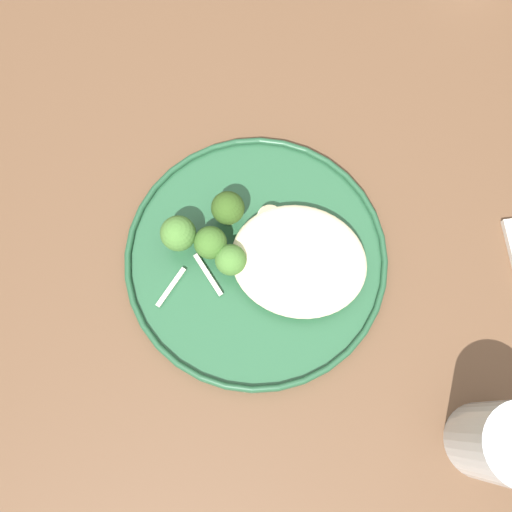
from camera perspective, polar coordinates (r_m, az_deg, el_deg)
The scene contains 17 objects.
ground at distance 1.39m, azimuth -0.80°, elevation -6.47°, with size 6.00×6.00×0.00m, color #665B51.
wooden_dining_table at distance 0.74m, azimuth -1.49°, elevation 1.63°, with size 1.40×1.00×0.74m.
dinner_plate at distance 0.64m, azimuth -0.00°, elevation -0.27°, with size 0.29×0.29×0.02m.
noodle_bed at distance 0.63m, azimuth 4.21°, elevation -0.44°, with size 0.15×0.13×0.03m.
seared_scallop_front_small at distance 0.64m, azimuth 6.57°, elevation -0.60°, with size 0.03×0.03×0.01m.
seared_scallop_on_noodles at distance 0.63m, azimuth -0.52°, elevation -1.34°, with size 0.03×0.03×0.01m.
seared_scallop_half_hidden at distance 0.64m, azimuth 5.18°, elevation 0.58°, with size 0.04×0.04×0.01m.
seared_scallop_tilted_round at distance 0.65m, azimuth 1.46°, elevation 4.03°, with size 0.03×0.03×0.02m.
seared_scallop_large_seared at distance 0.63m, azimuth 3.84°, elevation -1.54°, with size 0.03×0.03×0.02m.
broccoli_floret_left_leaning at distance 0.62m, azimuth -7.60°, elevation 2.17°, with size 0.04×0.04×0.05m.
broccoli_floret_split_head at distance 0.61m, azimuth -2.49°, elevation -0.41°, with size 0.03×0.03×0.05m.
broccoli_floret_tall_stalk at distance 0.62m, azimuth -4.48°, elevation 1.28°, with size 0.04×0.04×0.05m.
broccoli_floret_front_edge at distance 0.63m, azimuth -2.76°, elevation 4.65°, with size 0.04×0.04×0.05m.
onion_sliver_pale_crescent at distance 0.64m, azimuth -8.32°, elevation -3.04°, with size 0.05×0.01×0.00m, color silver.
onion_sliver_curled_piece at distance 0.64m, azimuth -4.71°, elevation -1.83°, with size 0.05×0.01×0.00m, color silver.
onion_sliver_short_strip at distance 0.64m, azimuth 0.77°, elevation -0.15°, with size 0.05×0.01×0.00m, color silver.
water_glass at distance 0.63m, azimuth 22.65°, elevation -16.47°, with size 0.08×0.08×0.11m.
Camera 1 is at (-0.07, 0.21, 1.37)m, focal length 40.91 mm.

